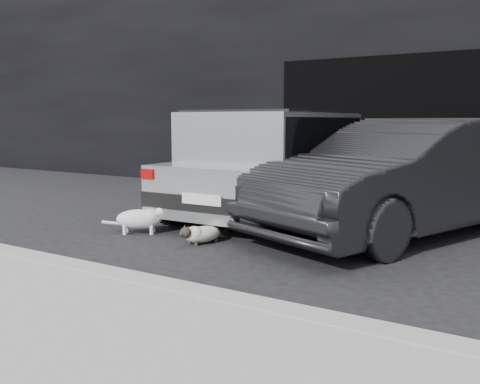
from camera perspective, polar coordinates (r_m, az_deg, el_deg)
The scene contains 9 objects.
ground at distance 7.30m, azimuth -2.90°, elevation -3.65°, with size 80.00×80.00×0.00m, color black.
building_facade at distance 12.29m, azimuth 17.85°, elevation 12.32°, with size 34.00×4.00×5.00m, color black.
garage_opening at distance 10.32m, azimuth 14.75°, elevation 6.71°, with size 4.00×0.10×2.60m, color black.
curb at distance 4.71m, azimuth -11.32°, elevation -9.44°, with size 18.00×0.25×0.12m, color gray.
sidewalk at distance 3.98m, azimuth -23.62°, elevation -13.27°, with size 18.00×2.20×0.11m, color gray.
silver_hatchback at distance 8.05m, azimuth 4.12°, elevation 3.55°, with size 2.20×4.30×1.57m.
second_car at distance 6.96m, azimuth 17.32°, elevation 1.52°, with size 1.54×4.42×1.46m, color black.
cat_siamese at distance 6.26m, azimuth -4.30°, elevation -4.50°, with size 0.37×0.72×0.25m.
cat_white at distance 6.91m, azimuth -10.41°, elevation -2.78°, with size 0.74×0.58×0.40m.
Camera 1 is at (4.13, -5.84, 1.44)m, focal length 40.00 mm.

